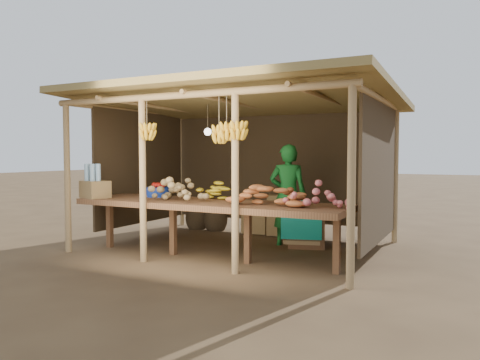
% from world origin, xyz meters
% --- Properties ---
extents(ground, '(60.00, 60.00, 0.00)m').
position_xyz_m(ground, '(0.00, 0.00, 0.00)').
color(ground, brown).
rests_on(ground, ground).
extents(stall_structure, '(4.70, 3.50, 2.43)m').
position_xyz_m(stall_structure, '(0.00, 0.06, 1.93)').
color(stall_structure, tan).
rests_on(stall_structure, ground).
extents(counter, '(3.90, 1.05, 0.80)m').
position_xyz_m(counter, '(0.00, -0.95, 0.74)').
color(counter, brown).
rests_on(counter, ground).
extents(potato_heap, '(1.01, 0.68, 0.36)m').
position_xyz_m(potato_heap, '(-0.44, -1.10, 0.98)').
color(potato_heap, olive).
rests_on(potato_heap, counter).
extents(sweet_potato_heap, '(1.09, 0.78, 0.36)m').
position_xyz_m(sweet_potato_heap, '(0.96, -0.89, 0.98)').
color(sweet_potato_heap, '#B4602E').
rests_on(sweet_potato_heap, counter).
extents(onion_heap, '(1.04, 0.81, 0.36)m').
position_xyz_m(onion_heap, '(1.57, -1.01, 0.98)').
color(onion_heap, '#C96261').
rests_on(onion_heap, counter).
extents(banana_pile, '(0.66, 0.51, 0.35)m').
position_xyz_m(banana_pile, '(-0.14, -0.64, 0.97)').
color(banana_pile, gold).
rests_on(banana_pile, counter).
extents(tomato_basin, '(0.41, 0.41, 0.21)m').
position_xyz_m(tomato_basin, '(-1.10, -0.65, 0.89)').
color(tomato_basin, navy).
rests_on(tomato_basin, counter).
extents(bottle_box, '(0.48, 0.43, 0.51)m').
position_xyz_m(bottle_box, '(-1.79, -1.26, 1.00)').
color(bottle_box, olive).
rests_on(bottle_box, counter).
extents(vendor, '(0.67, 0.53, 1.61)m').
position_xyz_m(vendor, '(0.62, 0.46, 0.80)').
color(vendor, '#176925').
rests_on(vendor, ground).
extents(tarp_crate, '(0.74, 0.69, 0.74)m').
position_xyz_m(tarp_crate, '(0.93, 0.47, 0.30)').
color(tarp_crate, brown).
rests_on(tarp_crate, ground).
extents(carton_stack, '(1.00, 0.44, 0.72)m').
position_xyz_m(carton_stack, '(0.03, 1.20, 0.32)').
color(carton_stack, olive).
rests_on(carton_stack, ground).
extents(burlap_sacks, '(0.87, 0.46, 0.62)m').
position_xyz_m(burlap_sacks, '(-1.34, 1.20, 0.27)').
color(burlap_sacks, '#43321F').
rests_on(burlap_sacks, ground).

